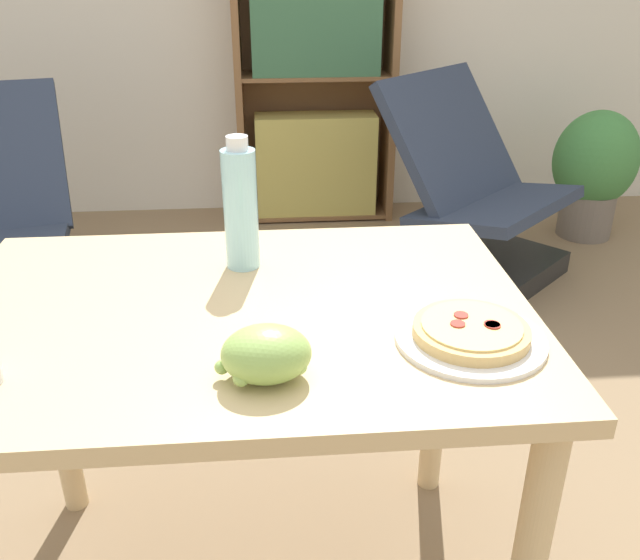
% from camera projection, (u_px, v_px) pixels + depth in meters
% --- Properties ---
extents(dining_table, '(1.10, 0.76, 0.76)m').
position_uv_depth(dining_table, '(242.00, 361.00, 1.32)').
color(dining_table, '#D1B27F').
rests_on(dining_table, ground_plane).
extents(pizza_on_plate, '(0.26, 0.26, 0.04)m').
position_uv_depth(pizza_on_plate, '(471.00, 334.00, 1.15)').
color(pizza_on_plate, white).
rests_on(pizza_on_plate, dining_table).
extents(grape_bunch, '(0.15, 0.11, 0.09)m').
position_uv_depth(grape_bunch, '(265.00, 354.00, 1.04)').
color(grape_bunch, '#93BC5B').
rests_on(grape_bunch, dining_table).
extents(drink_bottle, '(0.07, 0.07, 0.28)m').
position_uv_depth(drink_bottle, '(241.00, 207.00, 1.37)').
color(drink_bottle, '#A3DBEA').
rests_on(drink_bottle, dining_table).
extents(lounge_chair_far, '(0.97, 1.02, 0.88)m').
position_uv_depth(lounge_chair_far, '(476.00, 215.00, 3.04)').
color(lounge_chair_far, black).
rests_on(lounge_chair_far, ground_plane).
extents(bookshelf, '(0.83, 0.29, 1.54)m').
position_uv_depth(bookshelf, '(315.00, 89.00, 3.55)').
color(bookshelf, brown).
rests_on(bookshelf, ground_plane).
extents(potted_plant_floor, '(0.43, 0.36, 0.65)m').
position_uv_depth(potted_plant_floor, '(594.00, 170.00, 3.43)').
color(potted_plant_floor, '#70665B').
rests_on(potted_plant_floor, ground_plane).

